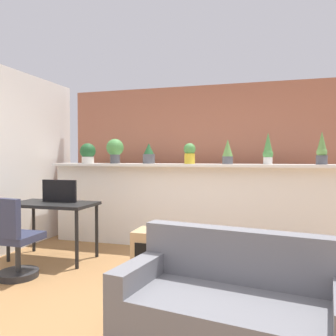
{
  "coord_description": "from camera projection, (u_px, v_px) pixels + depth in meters",
  "views": [
    {
      "loc": [
        1.07,
        -2.84,
        1.34
      ],
      "look_at": [
        -0.1,
        1.2,
        1.21
      ],
      "focal_mm": 36.1,
      "sensor_mm": 36.0,
      "label": 1
    }
  ],
  "objects": [
    {
      "name": "ground_plane",
      "position": [
        142.0,
        305.0,
        3.07
      ],
      "size": [
        12.0,
        12.0,
        0.0
      ],
      "primitive_type": "plane",
      "color": "#9E7042"
    },
    {
      "name": "divider_wall",
      "position": [
        190.0,
        207.0,
        4.97
      ],
      "size": [
        4.37,
        0.16,
        1.21
      ],
      "primitive_type": "cube",
      "color": "white",
      "rests_on": "ground"
    },
    {
      "name": "plant_shelf",
      "position": [
        189.0,
        165.0,
        4.91
      ],
      "size": [
        4.37,
        0.39,
        0.04
      ],
      "primitive_type": "cube",
      "color": "white",
      "rests_on": "divider_wall"
    },
    {
      "name": "brick_wall_behind",
      "position": [
        198.0,
        163.0,
        5.52
      ],
      "size": [
        4.37,
        0.1,
        2.5
      ],
      "primitive_type": "cube",
      "color": "#AD664C",
      "rests_on": "ground"
    },
    {
      "name": "potted_plant_0",
      "position": [
        88.0,
        153.0,
        5.38
      ],
      "size": [
        0.25,
        0.25,
        0.32
      ],
      "color": "silver",
      "rests_on": "plant_shelf"
    },
    {
      "name": "potted_plant_1",
      "position": [
        115.0,
        149.0,
        5.23
      ],
      "size": [
        0.27,
        0.27,
        0.38
      ],
      "color": "#4C4C51",
      "rests_on": "plant_shelf"
    },
    {
      "name": "potted_plant_2",
      "position": [
        149.0,
        154.0,
        5.1
      ],
      "size": [
        0.18,
        0.18,
        0.31
      ],
      "color": "#4C4C51",
      "rests_on": "plant_shelf"
    },
    {
      "name": "potted_plant_3",
      "position": [
        190.0,
        153.0,
        4.87
      ],
      "size": [
        0.17,
        0.17,
        0.3
      ],
      "color": "gold",
      "rests_on": "plant_shelf"
    },
    {
      "name": "potted_plant_4",
      "position": [
        228.0,
        152.0,
        4.76
      ],
      "size": [
        0.15,
        0.15,
        0.35
      ],
      "color": "#4C4C51",
      "rests_on": "plant_shelf"
    },
    {
      "name": "potted_plant_5",
      "position": [
        268.0,
        150.0,
        4.63
      ],
      "size": [
        0.14,
        0.14,
        0.44
      ],
      "color": "silver",
      "rests_on": "plant_shelf"
    },
    {
      "name": "potted_plant_6",
      "position": [
        322.0,
        150.0,
        4.41
      ],
      "size": [
        0.14,
        0.14,
        0.44
      ],
      "color": "#4C4C51",
      "rests_on": "plant_shelf"
    },
    {
      "name": "desk",
      "position": [
        53.0,
        209.0,
        4.43
      ],
      "size": [
        1.1,
        0.6,
        0.75
      ],
      "color": "black",
      "rests_on": "ground"
    },
    {
      "name": "tv_monitor",
      "position": [
        59.0,
        191.0,
        4.49
      ],
      "size": [
        0.5,
        0.04,
        0.29
      ],
      "primitive_type": "cube",
      "color": "black",
      "rests_on": "desk"
    },
    {
      "name": "office_chair",
      "position": [
        14.0,
        244.0,
        3.71
      ],
      "size": [
        0.47,
        0.47,
        0.91
      ],
      "color": "#262628",
      "rests_on": "ground"
    },
    {
      "name": "side_cube_shelf",
      "position": [
        152.0,
        251.0,
        3.92
      ],
      "size": [
        0.4,
        0.41,
        0.5
      ],
      "color": "tan",
      "rests_on": "ground"
    },
    {
      "name": "couch",
      "position": [
        233.0,
        311.0,
        2.33
      ],
      "size": [
        1.66,
        1.01,
        0.8
      ],
      "color": "slate",
      "rests_on": "ground"
    }
  ]
}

